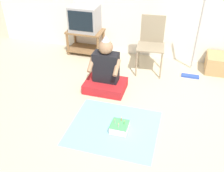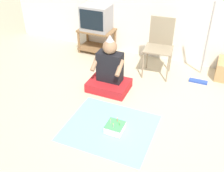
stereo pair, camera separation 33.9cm
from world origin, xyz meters
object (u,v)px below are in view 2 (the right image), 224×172
dust_mop (203,59)px  person_seated (109,73)px  folding_chair (160,43)px  birthday_cake (115,127)px  tv (96,18)px

dust_mop → person_seated: 1.46m
folding_chair → dust_mop: 0.70m
folding_chair → person_seated: (-0.53, -0.76, -0.26)m
dust_mop → birthday_cake: bearing=-115.8°
folding_chair → dust_mop: dust_mop is taller
tv → person_seated: tv is taller
birthday_cake → person_seated: bearing=117.6°
person_seated → birthday_cake: bearing=-62.4°
tv → person_seated: size_ratio=0.59×
person_seated → dust_mop: bearing=33.1°
tv → dust_mop: (1.93, -0.28, -0.29)m
folding_chair → birthday_cake: 1.66m
tv → birthday_cake: bearing=-58.8°
tv → folding_chair: bearing=-13.9°
tv → dust_mop: 1.97m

